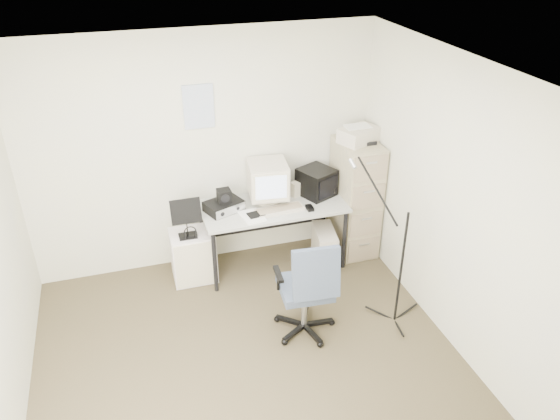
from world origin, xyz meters
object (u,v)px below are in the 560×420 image
object	(u,v)px
desk	(273,235)
side_cart	(193,255)
office_chair	(305,286)
filing_cabinet	(355,198)

from	to	relation	value
desk	side_cart	distance (m)	0.88
desk	office_chair	bearing A→B (deg)	-92.12
filing_cabinet	desk	bearing A→B (deg)	-178.19
side_cart	desk	bearing A→B (deg)	1.03
filing_cabinet	office_chair	size ratio (longest dim) A/B	1.29
filing_cabinet	office_chair	world-z (taller)	filing_cabinet
desk	office_chair	xyz separation A→B (m)	(-0.04, -1.12, 0.14)
desk	side_cart	xyz separation A→B (m)	(-0.87, -0.01, -0.09)
desk	filing_cabinet	bearing A→B (deg)	1.81
desk	office_chair	world-z (taller)	office_chair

